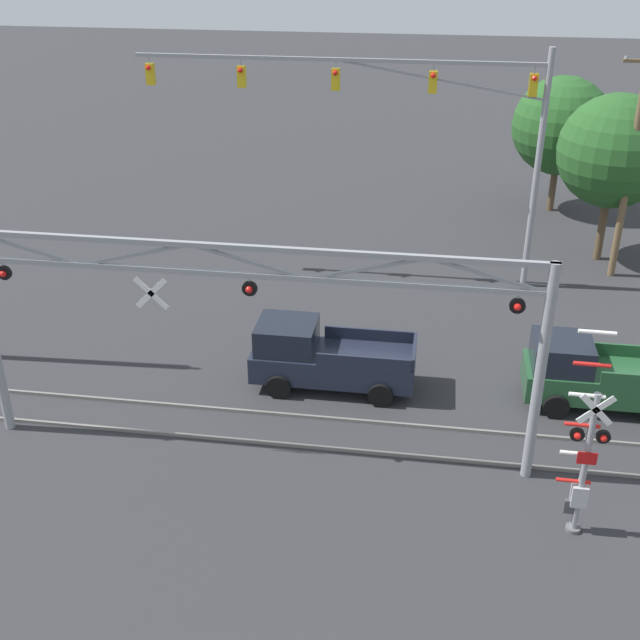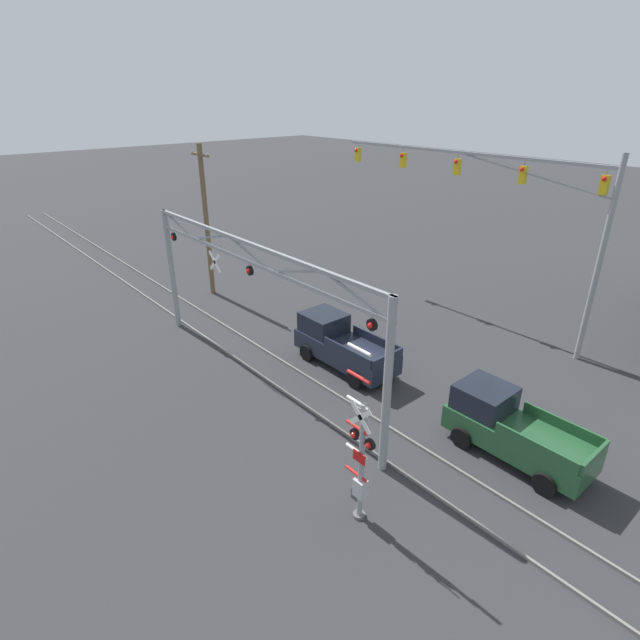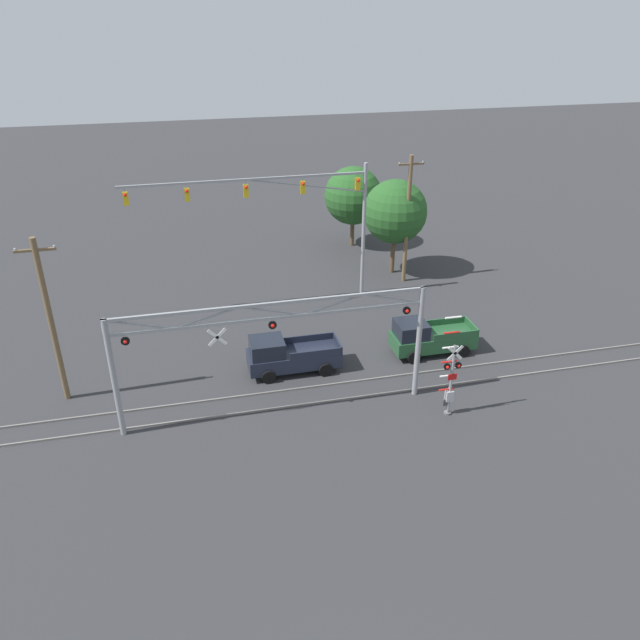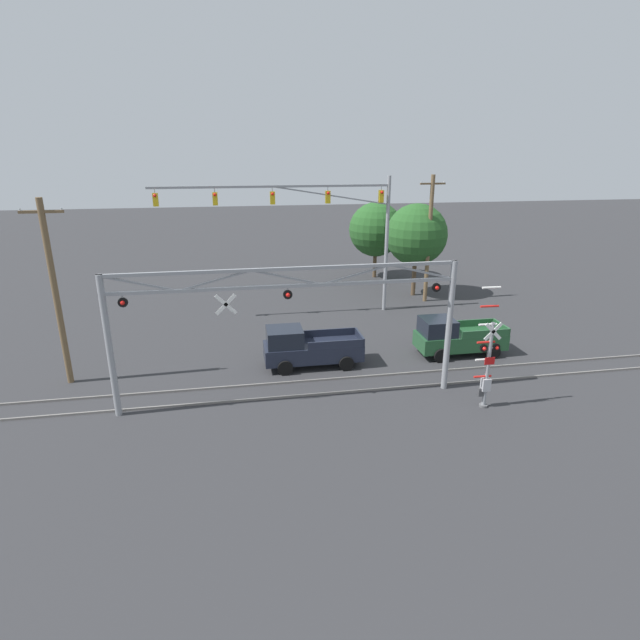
{
  "view_description": "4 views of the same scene",
  "coord_description": "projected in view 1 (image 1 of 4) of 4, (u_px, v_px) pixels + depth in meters",
  "views": [
    {
      "loc": [
        4.37,
        -0.81,
        13.1
      ],
      "look_at": [
        1.62,
        17.35,
        3.7
      ],
      "focal_mm": 45.0,
      "sensor_mm": 36.0,
      "label": 1
    },
    {
      "loc": [
        15.42,
        6.78,
        11.05
      ],
      "look_at": [
        1.07,
        19.17,
        2.35
      ],
      "focal_mm": 28.0,
      "sensor_mm": 36.0,
      "label": 2
    },
    {
      "loc": [
        -3.62,
        -8.17,
        18.05
      ],
      "look_at": [
        2.42,
        17.43,
        4.37
      ],
      "focal_mm": 35.0,
      "sensor_mm": 36.0,
      "label": 3
    },
    {
      "loc": [
        -2.11,
        -3.01,
        10.39
      ],
      "look_at": [
        1.15,
        15.46,
        4.04
      ],
      "focal_mm": 28.0,
      "sensor_mm": 36.0,
      "label": 4
    }
  ],
  "objects": [
    {
      "name": "rail_track_near",
      "position": [
        259.0,
        442.0,
        22.06
      ],
      "size": [
        80.0,
        0.08,
        0.1
      ],
      "primitive_type": "cube",
      "color": "gray",
      "rests_on": "ground_plane"
    },
    {
      "name": "rail_track_far",
      "position": [
        270.0,
        413.0,
        23.32
      ],
      "size": [
        80.0,
        0.08,
        0.1
      ],
      "primitive_type": "cube",
      "color": "gray",
      "rests_on": "ground_plane"
    },
    {
      "name": "crossing_gantry",
      "position": [
        250.0,
        314.0,
        19.95
      ],
      "size": [
        14.6,
        0.29,
        5.99
      ],
      "color": "gray",
      "rests_on": "ground_plane"
    },
    {
      "name": "crossing_signal_mast",
      "position": [
        583.0,
        464.0,
        18.12
      ],
      "size": [
        1.07,
        0.35,
        5.35
      ],
      "color": "gray",
      "rests_on": "ground_plane"
    },
    {
      "name": "traffic_signal_span",
      "position": [
        428.0,
        116.0,
        29.02
      ],
      "size": [
        15.07,
        0.39,
        8.95
      ],
      "color": "gray",
      "rests_on": "ground_plane"
    },
    {
      "name": "pickup_truck_lead",
      "position": [
        324.0,
        357.0,
        24.38
      ],
      "size": [
        4.94,
        2.08,
        2.07
      ],
      "color": "#1E2333",
      "rests_on": "ground_plane"
    },
    {
      "name": "pickup_truck_following",
      "position": [
        596.0,
        375.0,
        23.43
      ],
      "size": [
        4.7,
        2.08,
        2.07
      ],
      "color": "#23512D",
      "rests_on": "ground_plane"
    },
    {
      "name": "utility_pole_right",
      "position": [
        631.0,
        163.0,
        30.2
      ],
      "size": [
        1.8,
        0.28,
        8.92
      ],
      "color": "brown",
      "rests_on": "ground_plane"
    },
    {
      "name": "background_tree_beyond_span",
      "position": [
        615.0,
        151.0,
        31.72
      ],
      "size": [
        4.52,
        4.52,
        6.86
      ],
      "color": "brown",
      "rests_on": "ground_plane"
    },
    {
      "name": "background_tree_far_left_verge",
      "position": [
        561.0,
        126.0,
        37.44
      ],
      "size": [
        4.55,
        4.55,
        6.41
      ],
      "color": "brown",
      "rests_on": "ground_plane"
    }
  ]
}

